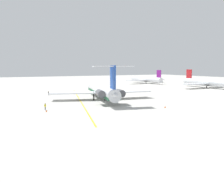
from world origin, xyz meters
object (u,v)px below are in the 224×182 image
airliner_mid_left (208,83)px  safety_cone_nose (63,94)px  airliner_far_left (145,79)px  safety_cone_wingtip (46,111)px  ground_crew_near_tail (45,106)px  main_jetliner (102,91)px  ground_crew_near_nose (48,93)px  safety_cone_tail (165,107)px

airliner_mid_left → safety_cone_nose: (-6.28, -76.63, -2.57)m
airliner_far_left → airliner_mid_left: bearing=-175.4°
airliner_far_left → safety_cone_wingtip: 113.16m
airliner_far_left → ground_crew_near_tail: 111.30m
main_jetliner → ground_crew_near_tail: 24.63m
airliner_mid_left → ground_crew_near_nose: size_ratio=17.99×
airliner_far_left → safety_cone_nose: bearing=114.8°
ground_crew_near_tail → safety_cone_wingtip: 2.63m
airliner_mid_left → safety_cone_nose: 76.93m
main_jetliner → ground_crew_near_tail: main_jetliner is taller
main_jetliner → safety_cone_wingtip: (14.01, -21.92, -2.90)m
safety_cone_tail → airliner_mid_left: bearing=123.1°
ground_crew_near_nose → safety_cone_wingtip: ground_crew_near_nose is taller
airliner_far_left → safety_cone_wingtip: airliner_far_left is taller
airliner_mid_left → safety_cone_wingtip: bearing=-71.5°
ground_crew_near_tail → safety_cone_wingtip: bearing=-10.5°
ground_crew_near_nose → safety_cone_tail: size_ratio=3.25×
airliner_far_left → safety_cone_tail: 100.55m
ground_crew_near_nose → ground_crew_near_tail: size_ratio=0.98×
ground_crew_near_nose → safety_cone_nose: 6.48m
airliner_mid_left → ground_crew_near_tail: bearing=-72.9°
ground_crew_near_nose → airliner_far_left: bearing=-132.3°
main_jetliner → airliner_mid_left: bearing=-64.0°
ground_crew_near_nose → ground_crew_near_tail: (32.69, -8.08, 0.03)m
safety_cone_nose → main_jetliner: bearing=17.9°
ground_crew_near_tail → safety_cone_wingtip: ground_crew_near_tail is taller
safety_cone_nose → airliner_mid_left: bearing=85.3°
airliner_mid_left → safety_cone_tail: size_ratio=58.51×
safety_cone_nose → safety_cone_tail: same height
ground_crew_near_tail → safety_cone_nose: size_ratio=3.34×
airliner_far_left → ground_crew_near_tail: bearing=126.6°
ground_crew_near_tail → safety_cone_tail: size_ratio=3.34×
main_jetliner → safety_cone_nose: (-23.00, -7.44, -2.90)m
main_jetliner → ground_crew_near_nose: (-21.15, -13.59, -2.04)m
main_jetliner → safety_cone_wingtip: size_ratio=72.09×
airliner_far_left → safety_cone_tail: (85.63, -52.65, -2.41)m
airliner_mid_left → ground_crew_near_tail: size_ratio=17.54×
ground_crew_near_tail → safety_cone_tail: (11.25, 30.13, -0.89)m
airliner_mid_left → safety_cone_wingtip: 96.19m
ground_crew_near_tail → safety_cone_nose: (-34.54, 14.23, -0.89)m
airliner_far_left → ground_crew_near_tail: airliner_far_left is taller
ground_crew_near_nose → safety_cone_tail: bearing=135.2°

